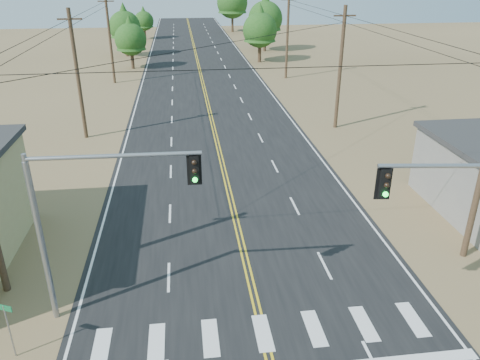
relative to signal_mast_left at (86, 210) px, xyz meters
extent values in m
cube|color=black|center=(6.23, 20.07, -4.71)|extent=(15.00, 200.00, 0.02)
cylinder|color=#4C3826|center=(-4.27, 22.07, 0.28)|extent=(0.30, 0.30, 10.00)
cube|color=#4C3826|center=(-4.27, 22.07, 4.48)|extent=(1.80, 0.12, 0.12)
cylinder|color=#4C3826|center=(-4.27, 42.07, 0.28)|extent=(0.30, 0.30, 10.00)
cube|color=#4C3826|center=(-4.27, 42.07, 4.48)|extent=(1.80, 0.12, 0.12)
cylinder|color=#4C3826|center=(16.73, 22.07, 0.28)|extent=(0.30, 0.30, 10.00)
cube|color=#4C3826|center=(16.73, 22.07, 4.48)|extent=(1.80, 0.12, 0.12)
cylinder|color=#4C3826|center=(16.73, 42.07, 0.28)|extent=(0.30, 0.30, 10.00)
cube|color=#4C3826|center=(16.73, 42.07, 4.48)|extent=(1.80, 0.12, 0.12)
cylinder|color=gray|center=(-1.77, 0.05, -1.39)|extent=(0.23, 0.23, 6.66)
cylinder|color=gray|center=(-1.77, 0.05, 1.93)|extent=(0.17, 0.17, 0.57)
cylinder|color=gray|center=(1.23, -0.03, 2.03)|extent=(6.00, 0.32, 0.15)
cube|color=black|center=(3.94, -0.10, 1.41)|extent=(0.34, 0.29, 1.05)
sphere|color=black|center=(3.95, -0.27, 1.74)|extent=(0.19, 0.19, 0.19)
sphere|color=black|center=(3.95, -0.27, 1.41)|extent=(0.19, 0.19, 0.19)
sphere|color=#0CE533|center=(3.95, -0.27, 1.08)|extent=(0.19, 0.19, 0.19)
cylinder|color=gray|center=(12.71, -2.40, 2.04)|extent=(5.69, 0.84, 0.15)
cube|color=black|center=(10.16, -2.08, 1.42)|extent=(0.37, 0.32, 1.05)
sphere|color=black|center=(10.18, -2.25, 1.75)|extent=(0.19, 0.19, 0.19)
sphere|color=black|center=(10.18, -2.25, 1.42)|extent=(0.19, 0.19, 0.19)
sphere|color=#0CE533|center=(10.18, -2.25, 1.09)|extent=(0.19, 0.19, 0.19)
cylinder|color=gray|center=(-2.74, -1.93, -3.60)|extent=(0.05, 0.05, 2.25)
cube|color=#0E6435|center=(-2.74, -1.93, -2.56)|extent=(0.63, 0.30, 0.23)
cylinder|color=#3F2D1E|center=(-2.77, 50.64, -3.46)|extent=(0.44, 0.44, 2.53)
cone|color=#1B4E16|center=(-2.77, 50.64, 0.06)|extent=(3.93, 3.93, 4.50)
sphere|color=#1B4E16|center=(-2.77, 50.64, -0.86)|extent=(4.22, 4.22, 4.22)
cylinder|color=#3F2D1E|center=(-4.44, 60.74, -3.29)|extent=(0.45, 0.45, 2.86)
cone|color=#1B4E16|center=(-4.44, 60.74, 0.69)|extent=(4.45, 4.45, 5.09)
sphere|color=#1B4E16|center=(-4.44, 60.74, -0.35)|extent=(4.77, 4.77, 4.77)
cylinder|color=#3F2D1E|center=(-2.77, 79.84, -3.63)|extent=(0.41, 0.41, 2.19)
cone|color=#1B4E16|center=(-2.77, 79.84, -0.59)|extent=(3.40, 3.40, 3.89)
sphere|color=#1B4E16|center=(-2.77, 79.84, -1.38)|extent=(3.64, 3.64, 3.64)
cylinder|color=#3F2D1E|center=(15.23, 53.25, -3.25)|extent=(0.48, 0.48, 2.94)
cone|color=#1B4E16|center=(15.23, 53.25, 0.83)|extent=(4.58, 4.58, 5.23)
sphere|color=#1B4E16|center=(15.23, 53.25, -0.23)|extent=(4.90, 4.90, 4.90)
cylinder|color=#3F2D1E|center=(17.72, 63.01, -3.06)|extent=(0.47, 0.47, 3.33)
cone|color=#1B4E16|center=(17.72, 63.01, 1.56)|extent=(5.18, 5.18, 5.92)
sphere|color=#1B4E16|center=(17.72, 63.01, 0.36)|extent=(5.55, 5.55, 5.55)
cylinder|color=#3F2D1E|center=(15.23, 88.77, -2.79)|extent=(0.49, 0.49, 3.86)
sphere|color=#1B4E16|center=(15.23, 88.77, 1.18)|extent=(6.44, 6.44, 6.44)
camera|label=1|loc=(3.63, -15.45, 7.95)|focal=35.00mm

